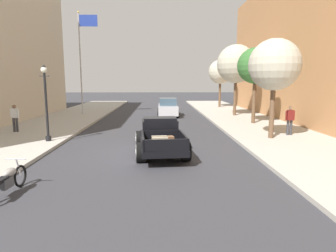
# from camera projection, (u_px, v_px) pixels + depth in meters

# --- Properties ---
(ground_plane) EXTENTS (140.00, 140.00, 0.00)m
(ground_plane) POSITION_uv_depth(u_px,v_px,m) (149.00, 152.00, 13.18)
(ground_plane) COLOR #333338
(sidewalk_right) EXTENTS (5.50, 64.00, 0.15)m
(sidewalk_right) POSITION_uv_depth(u_px,v_px,m) (307.00, 150.00, 13.36)
(sidewalk_right) COLOR #ADA89E
(sidewalk_right) RESTS_ON ground
(hotrod_truck_black) EXTENTS (2.45, 5.03, 1.58)m
(hotrod_truck_black) POSITION_uv_depth(u_px,v_px,m) (160.00, 136.00, 13.11)
(hotrod_truck_black) COLOR black
(hotrod_truck_black) RESTS_ON ground
(motorcycle_parked) EXTENTS (0.62, 2.12, 0.93)m
(motorcycle_parked) POSITION_uv_depth(u_px,v_px,m) (6.00, 181.00, 8.12)
(motorcycle_parked) COLOR black
(motorcycle_parked) RESTS_ON ground
(car_background_silver) EXTENTS (1.87, 4.30, 1.65)m
(car_background_silver) POSITION_uv_depth(u_px,v_px,m) (168.00, 108.00, 26.67)
(car_background_silver) COLOR #B7B7BC
(car_background_silver) RESTS_ON ground
(pedestrian_sidewalk_left) EXTENTS (0.53, 0.22, 1.65)m
(pedestrian_sidewalk_left) POSITION_uv_depth(u_px,v_px,m) (15.00, 116.00, 17.46)
(pedestrian_sidewalk_left) COLOR #333338
(pedestrian_sidewalk_left) RESTS_ON sidewalk_left
(pedestrian_sidewalk_right) EXTENTS (0.53, 0.22, 1.65)m
(pedestrian_sidewalk_right) POSITION_uv_depth(u_px,v_px,m) (290.00, 119.00, 16.43)
(pedestrian_sidewalk_right) COLOR #333338
(pedestrian_sidewalk_right) RESTS_ON sidewalk_right
(street_lamp_near) EXTENTS (0.50, 0.32, 3.85)m
(street_lamp_near) POSITION_uv_depth(u_px,v_px,m) (46.00, 97.00, 14.62)
(street_lamp_near) COLOR black
(street_lamp_near) RESTS_ON sidewalk_left
(flagpole) EXTENTS (1.74, 0.16, 9.16)m
(flagpole) POSITION_uv_depth(u_px,v_px,m) (83.00, 52.00, 26.23)
(flagpole) COLOR #B2B2B7
(flagpole) RESTS_ON sidewalk_left
(street_tree_nearest) EXTENTS (2.69, 2.69, 5.23)m
(street_tree_nearest) POSITION_uv_depth(u_px,v_px,m) (275.00, 65.00, 15.14)
(street_tree_nearest) COLOR brown
(street_tree_nearest) RESTS_ON sidewalk_right
(street_tree_second) EXTENTS (2.56, 2.56, 5.40)m
(street_tree_second) POSITION_uv_depth(u_px,v_px,m) (256.00, 66.00, 20.65)
(street_tree_second) COLOR brown
(street_tree_second) RESTS_ON sidewalk_right
(street_tree_third) EXTENTS (3.35, 3.35, 6.19)m
(street_tree_third) POSITION_uv_depth(u_px,v_px,m) (236.00, 64.00, 25.43)
(street_tree_third) COLOR brown
(street_tree_third) RESTS_ON sidewalk_right
(street_tree_farthest) EXTENTS (2.76, 2.76, 5.48)m
(street_tree_farthest) POSITION_uv_depth(u_px,v_px,m) (220.00, 72.00, 33.78)
(street_tree_farthest) COLOR brown
(street_tree_farthest) RESTS_ON sidewalk_right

